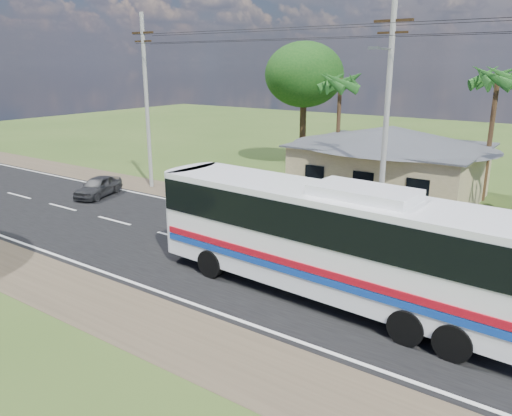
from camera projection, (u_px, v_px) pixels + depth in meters
The scene contains 10 objects.
ground at pixel (254, 258), 21.29m from camera, with size 120.00×120.00×0.00m, color #324D1B.
road at pixel (254, 258), 21.29m from camera, with size 120.00×16.00×0.03m.
house at pixel (390, 155), 30.23m from camera, with size 12.40×10.00×5.00m.
utility_poles at pixel (380, 113), 23.31m from camera, with size 32.80×2.22×11.00m.
palm_mid at pixel (498, 78), 28.18m from camera, with size 2.80×2.80×8.20m.
palm_far at pixel (340, 83), 34.21m from camera, with size 2.80×2.80×7.70m.
tree_behind_house at pixel (304, 75), 37.87m from camera, with size 6.00×6.00×9.61m.
coach_bus at pixel (331, 233), 17.06m from camera, with size 13.63×3.58×4.19m.
motorcycle at pixel (390, 220), 24.67m from camera, with size 0.69×1.97×1.04m, color black.
small_car at pixel (98, 186), 30.96m from camera, with size 1.49×3.69×1.26m, color #29292B.
Camera 1 is at (11.47, -16.20, 8.00)m, focal length 35.00 mm.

